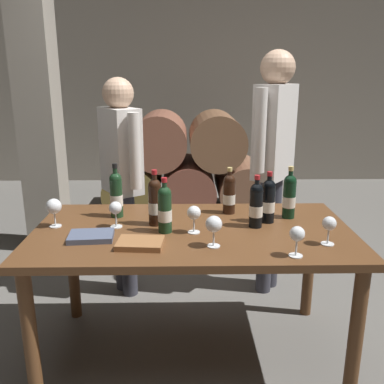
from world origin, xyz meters
TOP-DOWN VIEW (x-y plane):
  - ground_plane at (0.00, 0.00)m, footprint 14.00×14.00m
  - cellar_back_wall at (0.00, 4.20)m, footprint 10.00×0.24m
  - barrel_stack at (0.00, 2.60)m, footprint 1.86×0.90m
  - stone_pillar at (-1.30, 1.60)m, footprint 0.32×0.32m
  - dining_table at (0.00, 0.00)m, footprint 1.70×0.90m
  - wine_bottle_0 at (0.42, 0.11)m, footprint 0.07×0.07m
  - wine_bottle_1 at (-0.15, -0.04)m, footprint 0.07×0.07m
  - wine_bottle_2 at (-0.44, 0.21)m, footprint 0.07×0.07m
  - wine_bottle_3 at (-0.20, 0.08)m, footprint 0.07×0.07m
  - wine_bottle_4 at (0.34, 0.03)m, footprint 0.07×0.07m
  - wine_bottle_5 at (0.22, 0.27)m, footprint 0.07×0.07m
  - wine_bottle_6 at (0.56, 0.18)m, footprint 0.07×0.07m
  - wine_glass_0 at (-0.41, 0.04)m, footprint 0.07×0.07m
  - wine_glass_1 at (0.65, -0.22)m, footprint 0.07×0.07m
  - wine_glass_2 at (-0.75, 0.05)m, footprint 0.08×0.08m
  - wine_glass_3 at (0.01, -0.05)m, footprint 0.07×0.07m
  - wine_glass_4 at (0.46, -0.35)m, footprint 0.07×0.07m
  - wine_glass_5 at (0.10, -0.24)m, footprint 0.08×0.08m
  - tasting_notebook at (-0.51, -0.13)m, footprint 0.23×0.18m
  - leather_ledger at (-0.26, -0.22)m, footprint 0.23×0.18m
  - sommelier_presenting at (0.57, 0.75)m, footprint 0.34×0.41m
  - taster_seated_left at (-0.48, 0.72)m, footprint 0.33×0.43m

SIDE VIEW (x-z plane):
  - ground_plane at x=0.00m, z-range 0.00..0.00m
  - barrel_stack at x=0.00m, z-range -0.05..1.09m
  - dining_table at x=0.00m, z-range 0.29..1.05m
  - tasting_notebook at x=-0.51m, z-range 0.76..0.79m
  - leather_ledger at x=-0.26m, z-range 0.76..0.79m
  - wine_glass_1 at x=0.65m, z-range 0.79..0.93m
  - wine_glass_0 at x=-0.41m, z-range 0.79..0.93m
  - wine_glass_4 at x=0.46m, z-range 0.79..0.93m
  - wine_glass_3 at x=0.01m, z-range 0.79..0.94m
  - wine_glass_5 at x=0.10m, z-range 0.79..0.95m
  - wine_glass_2 at x=-0.75m, z-range 0.79..0.95m
  - wine_bottle_5 at x=0.22m, z-range 0.74..1.02m
  - wine_bottle_4 at x=0.34m, z-range 0.74..1.03m
  - wine_bottle_0 at x=0.42m, z-range 0.74..1.03m
  - wine_bottle_1 at x=-0.15m, z-range 0.74..1.03m
  - wine_bottle_6 at x=0.56m, z-range 0.74..1.04m
  - wine_bottle_3 at x=-0.20m, z-range 0.74..1.05m
  - wine_bottle_2 at x=-0.44m, z-range 0.74..1.05m
  - taster_seated_left at x=-0.48m, z-range 0.15..1.69m
  - sommelier_presenting at x=0.57m, z-range 0.19..1.90m
  - stone_pillar at x=-1.30m, z-range 0.00..2.60m
  - cellar_back_wall at x=0.00m, z-range 0.00..2.80m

